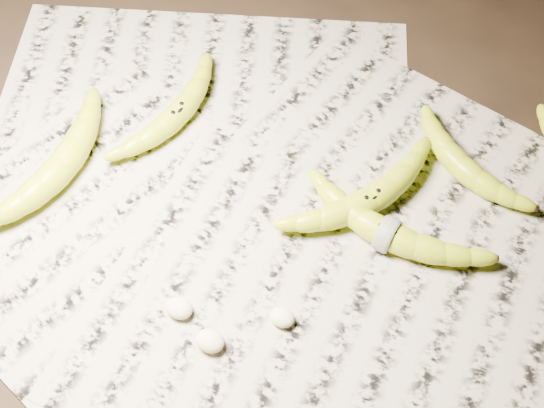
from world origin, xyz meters
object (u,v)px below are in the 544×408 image
at_px(banana_center, 370,199).
at_px(banana_taped, 387,233).
at_px(banana_upper_a, 461,164).
at_px(banana_left_b, 62,164).
at_px(banana_left_a, 177,113).

relative_size(banana_center, banana_taped, 0.93).
bearing_deg(banana_upper_a, banana_left_b, -125.60).
relative_size(banana_left_a, banana_left_b, 0.91).
distance_m(banana_center, banana_upper_a, 0.13).
height_order(banana_center, banana_upper_a, banana_center).
bearing_deg(banana_taped, banana_upper_a, 75.58).
height_order(banana_left_b, banana_taped, banana_left_b).
height_order(banana_left_a, banana_upper_a, same).
distance_m(banana_left_a, banana_left_b, 0.16).
xyz_separation_m(banana_left_a, banana_left_b, (-0.08, -0.14, 0.00)).
distance_m(banana_left_a, banana_taped, 0.31).
relative_size(banana_left_a, banana_taped, 0.87).
bearing_deg(banana_upper_a, banana_left_a, -138.70).
relative_size(banana_left_b, banana_taped, 0.95).
bearing_deg(banana_center, banana_left_b, 139.32).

